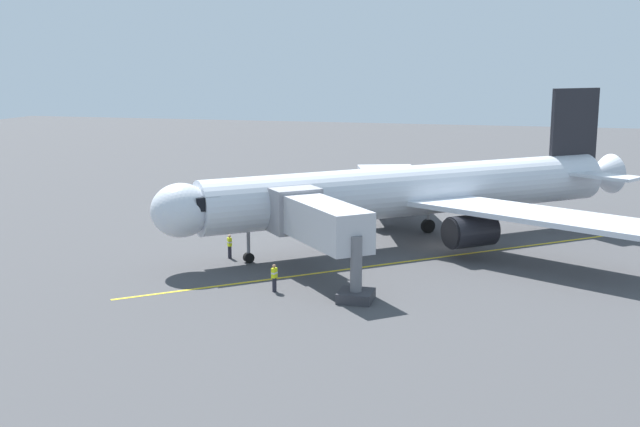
# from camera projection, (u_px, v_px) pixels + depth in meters

# --- Properties ---
(ground_plane) EXTENTS (220.00, 220.00, 0.00)m
(ground_plane) POSITION_uv_depth(u_px,v_px,m) (439.00, 246.00, 59.94)
(ground_plane) COLOR #424244
(apron_lead_in_line) EXTENTS (30.62, 26.10, 0.01)m
(apron_lead_in_line) POSITION_uv_depth(u_px,v_px,m) (402.00, 262.00, 55.13)
(apron_lead_in_line) COLOR yellow
(apron_lead_in_line) RESTS_ON ground
(airplane) EXTENTS (33.67, 32.28, 11.50)m
(airplane) POSITION_uv_depth(u_px,v_px,m) (418.00, 191.00, 60.18)
(airplane) COLOR silver
(airplane) RESTS_ON ground
(jet_bridge) EXTENTS (8.96, 9.96, 5.40)m
(jet_bridge) POSITION_uv_depth(u_px,v_px,m) (314.00, 220.00, 50.66)
(jet_bridge) COLOR #B7B7BC
(jet_bridge) RESTS_ON ground
(ground_crew_marshaller) EXTENTS (0.34, 0.45, 1.71)m
(ground_crew_marshaller) POSITION_uv_depth(u_px,v_px,m) (274.00, 278.00, 48.09)
(ground_crew_marshaller) COLOR #23232D
(ground_crew_marshaller) RESTS_ON ground
(ground_crew_wing_walker) EXTENTS (0.44, 0.47, 1.71)m
(ground_crew_wing_walker) POSITION_uv_depth(u_px,v_px,m) (230.00, 246.00, 56.09)
(ground_crew_wing_walker) COLOR #23232D
(ground_crew_wing_walker) RESTS_ON ground
(ground_crew_loader) EXTENTS (0.35, 0.45, 1.71)m
(ground_crew_loader) POSITION_uv_depth(u_px,v_px,m) (289.00, 219.00, 65.51)
(ground_crew_loader) COLOR #23232D
(ground_crew_loader) RESTS_ON ground
(tug_near_nose) EXTENTS (2.51, 2.75, 1.50)m
(tug_near_nose) POSITION_uv_depth(u_px,v_px,m) (340.00, 202.00, 73.92)
(tug_near_nose) COLOR #2D3899
(tug_near_nose) RESTS_ON ground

